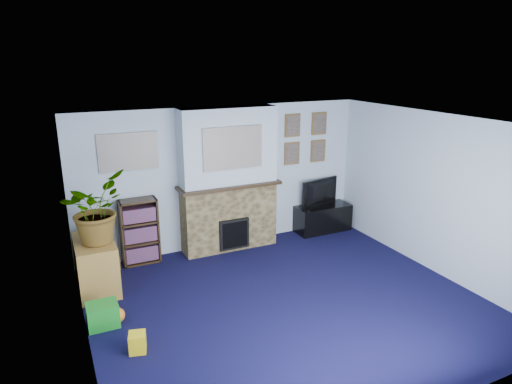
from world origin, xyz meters
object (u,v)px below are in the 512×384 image
tv_stand (322,219)px  sideboard (96,266)px  bookshelf (140,233)px  television (323,193)px

tv_stand → sideboard: size_ratio=1.11×
tv_stand → bookshelf: bearing=178.7°
tv_stand → bookshelf: (-3.38, 0.08, 0.28)m
television → sideboard: television is taller
tv_stand → bookshelf: size_ratio=0.99×
television → sideboard: size_ratio=0.90×
tv_stand → television: size_ratio=1.23×
bookshelf → television: bearing=-1.0°
tv_stand → sideboard: sideboard is taller
sideboard → bookshelf: bearing=39.3°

